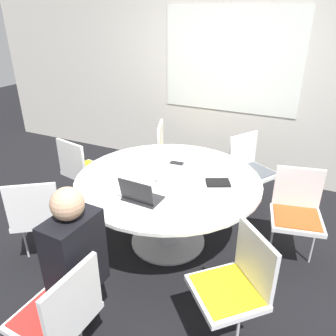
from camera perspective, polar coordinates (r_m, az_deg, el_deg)
The scene contains 15 objects.
ground_plane at distance 3.43m, azimuth 0.00°, elevation -12.55°, with size 16.00×16.00×0.00m, color black.
wall_back at distance 4.55m, azimuth 10.76°, elevation 15.40°, with size 8.00×0.07×2.70m.
conference_table at distance 3.11m, azimuth 0.00°, elevation -4.16°, with size 1.72×1.72×0.73m.
chair_0 at distance 2.20m, azimuth -18.27°, elevation -22.76°, with size 0.44×0.46×0.87m.
chair_1 at distance 2.31m, azimuth 11.76°, elevation -18.79°, with size 0.61×0.61×0.87m.
chair_2 at distance 3.18m, azimuth 21.51°, elevation -6.60°, with size 0.52×0.50×0.87m.
chair_3 at distance 3.88m, azimuth 14.00°, elevation 0.43°, with size 0.59×0.59×0.87m.
chair_4 at distance 4.20m, azimuth 0.41°, elevation 3.14°, with size 0.55×0.56×0.87m.
chair_5 at distance 3.85m, azimuth -14.75°, elevation 0.08°, with size 0.51×0.50×0.87m.
chair_6 at distance 3.12m, azimuth -21.68°, elevation -7.25°, with size 0.60×0.60×0.87m.
person_0 at distance 2.23m, azimuth -16.06°, elevation -14.80°, with size 0.27×0.37×1.22m.
laptop at distance 2.65m, azimuth -4.89°, elevation -4.79°, with size 0.32×0.24×0.21m.
spiral_notebook at distance 2.97m, azimuth 8.70°, elevation -2.53°, with size 0.25×0.23×0.02m.
coffee_cup at distance 2.85m, azimuth -1.43°, elevation -2.60°, with size 0.08×0.08×0.10m.
cell_phone at distance 3.33m, azimuth 1.53°, elevation 0.88°, with size 0.15×0.08×0.01m.
Camera 1 is at (1.17, -2.44, 2.12)m, focal length 35.00 mm.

